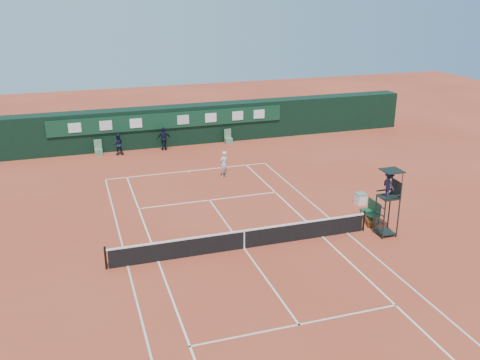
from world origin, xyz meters
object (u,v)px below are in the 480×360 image
object	(u,v)px
umpire_chair	(389,189)
player	(224,164)
player_bench	(372,210)
cooler	(361,199)
tennis_net	(244,239)

from	to	relation	value
umpire_chair	player	bearing A→B (deg)	115.72
umpire_chair	player_bench	size ratio (longest dim) A/B	2.85
cooler	player	world-z (taller)	player
umpire_chair	player_bench	distance (m)	2.57
player_bench	player	distance (m)	10.63
umpire_chair	player	distance (m)	12.14
player_bench	cooler	world-z (taller)	player_bench
tennis_net	player_bench	size ratio (longest dim) A/B	10.75
tennis_net	player_bench	bearing A→B (deg)	7.62
umpire_chair	player	size ratio (longest dim) A/B	1.97
tennis_net	umpire_chair	size ratio (longest dim) A/B	3.77
umpire_chair	cooler	xyz separation A→B (m)	(0.90, 3.95, -2.13)
player	umpire_chair	bearing A→B (deg)	89.47
cooler	tennis_net	bearing A→B (deg)	-158.42
cooler	player_bench	bearing A→B (deg)	-105.87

